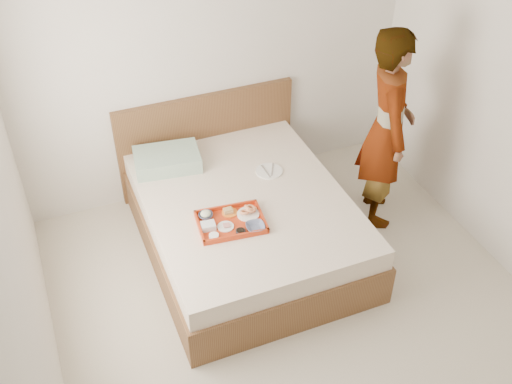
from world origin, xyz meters
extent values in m
cube|color=beige|center=(0.00, 0.00, 0.00)|extent=(3.50, 4.00, 0.01)
cube|color=silver|center=(0.00, 2.00, 1.30)|extent=(3.50, 0.01, 2.60)
cube|color=silver|center=(-1.75, 0.00, 1.30)|extent=(0.01, 4.00, 2.60)
cube|color=brown|center=(-0.11, 1.00, 0.27)|extent=(1.65, 2.00, 0.53)
cube|color=brown|center=(-0.11, 1.97, 0.47)|extent=(1.65, 0.06, 0.95)
cube|color=#98B19B|center=(-0.57, 1.66, 0.60)|extent=(0.59, 0.44, 0.13)
cube|color=#B93111|center=(-0.33, 0.75, 0.55)|extent=(0.54, 0.42, 0.05)
cylinder|color=white|center=(-0.17, 0.79, 0.55)|extent=(0.19, 0.19, 0.01)
imported|color=#1A2645|center=(-0.18, 0.62, 0.56)|extent=(0.16, 0.16, 0.03)
cylinder|color=black|center=(-0.30, 0.61, 0.56)|extent=(0.08, 0.08, 0.03)
cylinder|color=white|center=(-0.38, 0.72, 0.55)|extent=(0.14, 0.14, 0.01)
cylinder|color=orange|center=(-0.30, 0.86, 0.55)|extent=(0.13, 0.13, 0.01)
imported|color=#1A2645|center=(-0.48, 0.88, 0.56)|extent=(0.12, 0.12, 0.03)
cube|color=silver|center=(-0.51, 0.76, 0.57)|extent=(0.11, 0.10, 0.05)
cylinder|color=white|center=(-0.50, 0.65, 0.56)|extent=(0.08, 0.08, 0.03)
cylinder|color=white|center=(0.20, 1.25, 0.54)|extent=(0.28, 0.28, 0.01)
imported|color=white|center=(1.12, 0.98, 0.88)|extent=(0.63, 0.75, 1.77)
camera|label=1|loc=(-1.45, -2.52, 3.59)|focal=42.83mm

